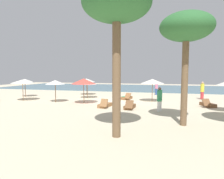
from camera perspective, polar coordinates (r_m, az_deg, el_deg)
The scene contains 18 objects.
ground_plane at distance 18.42m, azimuth -0.67°, elevation -3.52°, with size 60.00×60.00×0.00m, color beige.
ocean_water at distance 35.01m, azimuth 6.71°, elevation 0.55°, with size 48.00×16.00×0.06m, color slate.
umbrella_0 at distance 18.45m, azimuth -16.47°, elevation 2.07°, with size 1.79×1.79×2.04m.
umbrella_1 at distance 18.42m, azimuth 11.88°, elevation 2.40°, with size 2.19×2.19×2.14m.
umbrella_2 at distance 17.11m, azimuth -8.40°, elevation 2.44°, with size 2.22×2.22×2.22m.
umbrella_3 at distance 20.75m, azimuth -7.29°, elevation 2.23°, with size 1.98×1.98×1.99m.
umbrella_4 at distance 20.70m, azimuth -24.98°, elevation 2.19°, with size 2.20×2.20×2.06m.
umbrella_5 at distance 23.81m, azimuth -7.53°, elevation 2.74°, with size 2.09×2.09×2.01m.
umbrella_6 at distance 23.91m, azimuth -24.39°, elevation 2.45°, with size 1.78×1.78×2.03m.
lounger_1 at distance 17.38m, azimuth 26.48°, elevation -4.00°, with size 1.14×1.78×0.70m.
lounger_2 at distance 14.75m, azimuth 5.29°, elevation -5.01°, with size 0.74×1.71×0.72m.
lounger_3 at distance 15.35m, azimuth -2.12°, elevation -4.60°, with size 0.86×1.71×0.74m.
lounger_4 at distance 19.84m, azimuth 4.28°, elevation -2.40°, with size 1.18×1.77×0.71m.
person_0 at distance 24.40m, azimuth 13.03°, elevation 0.56°, with size 0.48×0.48×1.78m.
person_1 at distance 21.66m, azimuth 25.16°, elevation -0.27°, with size 0.43×0.43×1.82m.
person_2 at distance 13.82m, azimuth 13.89°, elevation -2.89°, with size 0.37×0.37×1.73m.
palm_2 at distance 8.48m, azimuth 1.38°, elevation 23.40°, with size 2.86×2.86×6.34m.
palm_3 at distance 10.73m, azimuth 21.15°, elevation 16.28°, with size 2.65×2.65×5.75m.
Camera 1 is at (4.82, -17.57, 2.74)m, focal length 30.87 mm.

